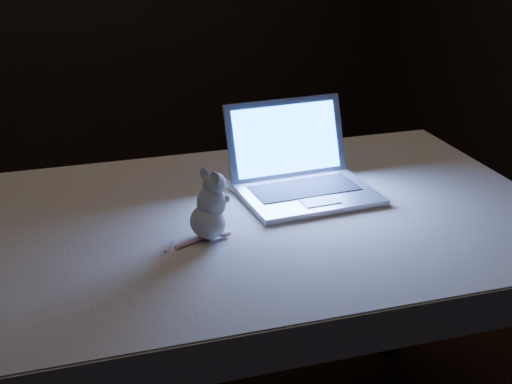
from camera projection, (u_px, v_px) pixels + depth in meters
name	position (u px, v px, depth m)	size (l,w,h in m)	color
table	(256.00, 344.00, 2.25)	(1.58, 1.01, 0.84)	black
tablecloth	(239.00, 232.00, 2.10)	(1.68, 1.12, 0.11)	beige
laptop	(310.00, 157.00, 2.14)	(0.38, 0.34, 0.26)	#B5B5BA
plush_mouse	(207.00, 205.00, 1.91)	(0.14, 0.14, 0.19)	silver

